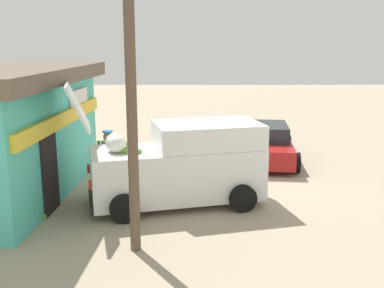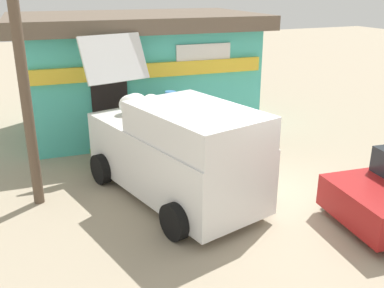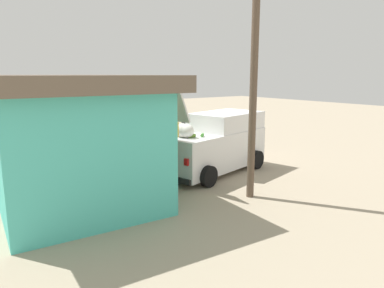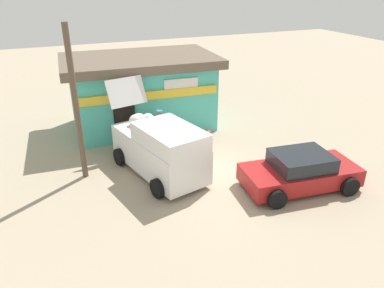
{
  "view_description": "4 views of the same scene",
  "coord_description": "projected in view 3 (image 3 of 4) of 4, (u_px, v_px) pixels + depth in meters",
  "views": [
    {
      "loc": [
        -12.34,
        0.87,
        3.97
      ],
      "look_at": [
        -0.53,
        0.81,
        1.28
      ],
      "focal_mm": 42.26,
      "sensor_mm": 36.0,
      "label": 1
    },
    {
      "loc": [
        -4.47,
        -6.5,
        4.11
      ],
      "look_at": [
        -0.92,
        1.78,
        0.82
      ],
      "focal_mm": 41.01,
      "sensor_mm": 36.0,
      "label": 2
    },
    {
      "loc": [
        -10.93,
        8.71,
        3.36
      ],
      "look_at": [
        -0.0,
        0.93,
        0.71
      ],
      "focal_mm": 33.19,
      "sensor_mm": 36.0,
      "label": 3
    },
    {
      "loc": [
        -5.04,
        -10.36,
        6.72
      ],
      "look_at": [
        -0.18,
        1.47,
        0.77
      ],
      "focal_mm": 34.46,
      "sensor_mm": 36.0,
      "label": 4
    }
  ],
  "objects": [
    {
      "name": "delivery_van",
      "position": [
        215.0,
        143.0,
        12.28
      ],
      "size": [
        2.83,
        4.87,
        3.04
      ],
      "color": "white",
      "rests_on": "ground_plane"
    },
    {
      "name": "unloaded_banana_pile",
      "position": [
        140.0,
        191.0,
        9.81
      ],
      "size": [
        0.88,
        0.7,
        0.38
      ],
      "color": "silver",
      "rests_on": "ground_plane"
    },
    {
      "name": "vendor_standing",
      "position": [
        158.0,
        147.0,
        11.69
      ],
      "size": [
        0.35,
        0.57,
        1.74
      ],
      "color": "navy",
      "rests_on": "ground_plane"
    },
    {
      "name": "paint_bucket",
      "position": [
        118.0,
        160.0,
        13.45
      ],
      "size": [
        0.34,
        0.34,
        0.31
      ],
      "primitive_type": "cylinder",
      "color": "#BF3F33",
      "rests_on": "ground_plane"
    },
    {
      "name": "customer_bending",
      "position": [
        187.0,
        153.0,
        11.05
      ],
      "size": [
        0.7,
        0.7,
        1.55
      ],
      "color": "#4C4C51",
      "rests_on": "ground_plane"
    },
    {
      "name": "storefront_bar",
      "position": [
        66.0,
        134.0,
        9.91
      ],
      "size": [
        7.14,
        4.66,
        3.33
      ],
      "color": "#4CC6B7",
      "rests_on": "ground_plane"
    },
    {
      "name": "utility_pole",
      "position": [
        253.0,
        100.0,
        9.38
      ],
      "size": [
        0.2,
        0.2,
        5.39
      ],
      "primitive_type": "cylinder",
      "color": "brown",
      "rests_on": "ground_plane"
    },
    {
      "name": "ground_plane",
      "position": [
        211.0,
        158.0,
        14.34
      ],
      "size": [
        60.0,
        60.0,
        0.0
      ],
      "primitive_type": "plane",
      "color": "tan"
    },
    {
      "name": "parked_sedan",
      "position": [
        205.0,
        132.0,
        17.17
      ],
      "size": [
        4.09,
        2.44,
        1.26
      ],
      "color": "maroon",
      "rests_on": "ground_plane"
    }
  ]
}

